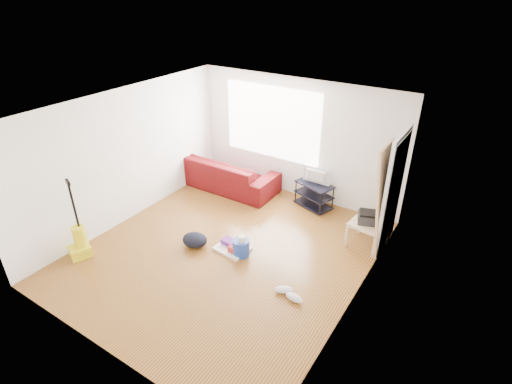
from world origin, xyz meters
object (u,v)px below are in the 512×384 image
Objects in this scene: cleaning_tray at (234,247)px; side_table at (368,226)px; sofa at (227,186)px; backpack at (195,246)px; vacuum at (80,243)px; bucket at (241,254)px; tv_stand at (314,195)px.

side_table is at bearing 36.50° from cleaning_tray.
sofa is 3.96× the size of cleaning_tray.
cleaning_tray is at bearing -143.50° from side_table.
vacuum is (-1.44, -1.24, 0.26)m from backpack.
cleaning_tray is 1.33× the size of backpack.
vacuum is (-0.56, -3.36, 0.26)m from sofa.
bucket is 2.72m from vacuum.
sofa is 3.76× the size of side_table.
sofa is at bearing 99.00° from backpack.
sofa is 5.27× the size of backpack.
sofa is at bearing 132.10° from bucket.
bucket is 0.21m from cleaning_tray.
side_table is at bearing 40.44° from bucket.
vacuum is at bearing 80.52° from sofa.
side_table is (1.36, -0.72, 0.12)m from tv_stand.
bucket is at bearing -80.38° from tv_stand.
vacuum reaches higher than sofa.
bucket is 0.49× the size of cleaning_tray.
sofa is 2.38m from cleaning_tray.
bucket is (-1.68, -1.44, -0.39)m from side_table.
side_table reaches higher than sofa.
vacuum reaches higher than side_table.
bucket reaches higher than backpack.
side_table is (3.39, -0.45, 0.39)m from sofa.
backpack is (-0.82, -0.23, 0.00)m from bucket.
bucket is 0.86m from backpack.
sofa is 8.06× the size of bucket.
backpack is at bearing 112.56° from sofa.
tv_stand is at bearing 152.14° from side_table.
vacuum is (-3.95, -2.91, -0.13)m from side_table.
side_table is 4.91m from vacuum.
tv_stand is 1.35× the size of side_table.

